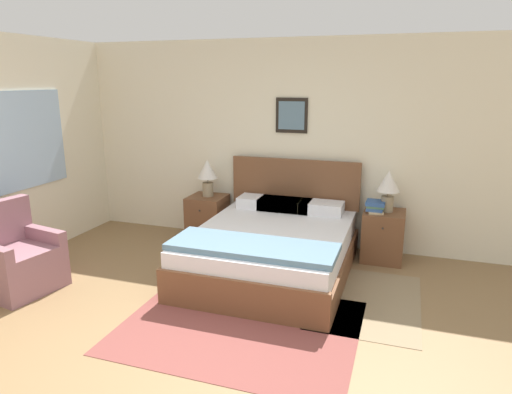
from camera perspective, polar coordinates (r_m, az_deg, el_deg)
The scene contains 15 objects.
ground_plane at distance 3.57m, azimuth -10.84°, elevation -21.81°, with size 16.00×16.00×0.00m, color olive.
wall_back at distance 5.90m, azimuth 3.78°, elevation 6.67°, with size 7.93×0.09×2.60m.
wall_left at distance 5.95m, azimuth -27.89°, elevation 5.11°, with size 0.08×5.55×2.60m.
area_rug_main at distance 4.16m, azimuth -2.06°, elevation -15.83°, with size 2.03×1.59×0.01m.
area_rug_bedside at distance 4.70m, azimuth 13.70°, elevation -12.47°, with size 1.00×1.45×0.01m.
bed at distance 5.09m, azimuth 2.09°, elevation -6.26°, with size 1.65×2.08×1.13m.
armchair at distance 5.29m, azimuth -27.75°, elevation -7.05°, with size 0.77×0.79×0.90m.
nightstand_near_window at distance 6.16m, azimuth -6.05°, elevation -2.61°, with size 0.47×0.49×0.60m.
nightstand_by_door at distance 5.64m, azimuth 15.59°, elevation -4.69°, with size 0.47×0.49×0.60m.
table_lamp_near_window at distance 6.01m, azimuth -6.09°, elevation 3.06°, with size 0.27×0.27×0.49m.
table_lamp_by_door at distance 5.49m, azimuth 16.22°, elevation 1.45°, with size 0.27×0.27×0.49m.
book_thick_bottom at distance 5.51m, azimuth 14.67°, elevation -1.68°, with size 0.21×0.27×0.02m.
book_hardcover_middle at distance 5.50m, azimuth 14.69°, elevation -1.37°, with size 0.20×0.25×0.04m.
book_novel_upper at distance 5.49m, azimuth 14.71°, elevation -1.06°, with size 0.21×0.22×0.03m.
book_slim_near_top at distance 5.48m, azimuth 14.74°, elevation -0.72°, with size 0.22×0.23×0.04m.
Camera 1 is at (1.49, -2.48, 2.10)m, focal length 32.00 mm.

